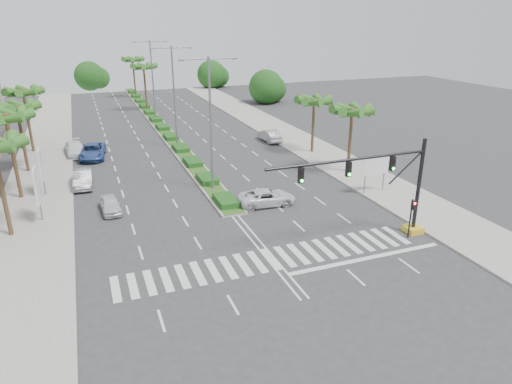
# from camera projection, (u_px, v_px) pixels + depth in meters

# --- Properties ---
(ground) EXTENTS (160.00, 160.00, 0.00)m
(ground) POSITION_uv_depth(u_px,v_px,m) (271.00, 259.00, 30.33)
(ground) COLOR #333335
(ground) RESTS_ON ground
(footpath_right) EXTENTS (6.00, 120.00, 0.15)m
(footpath_right) POSITION_uv_depth(u_px,v_px,m) (325.00, 156.00, 52.83)
(footpath_right) COLOR gray
(footpath_right) RESTS_ON ground
(footpath_left) EXTENTS (6.00, 120.00, 0.15)m
(footpath_left) POSITION_uv_depth(u_px,v_px,m) (39.00, 189.00, 42.66)
(footpath_left) COLOR gray
(footpath_left) RESTS_ON ground
(median) EXTENTS (2.20, 75.00, 0.20)m
(median) POSITION_uv_depth(u_px,v_px,m) (157.00, 122.00, 69.54)
(median) COLOR gray
(median) RESTS_ON ground
(median_grass) EXTENTS (1.80, 75.00, 0.04)m
(median_grass) POSITION_uv_depth(u_px,v_px,m) (157.00, 122.00, 69.49)
(median_grass) COLOR #294F1B
(median_grass) RESTS_ON median
(signal_gantry) EXTENTS (12.60, 1.20, 7.20)m
(signal_gantry) POSITION_uv_depth(u_px,v_px,m) (393.00, 193.00, 32.20)
(signal_gantry) COLOR gold
(signal_gantry) RESTS_ON ground
(pedestrian_signal) EXTENTS (0.28, 0.36, 3.00)m
(pedestrian_signal) POSITION_uv_depth(u_px,v_px,m) (412.00, 212.00, 32.56)
(pedestrian_signal) COLOR black
(pedestrian_signal) RESTS_ON ground
(direction_sign) EXTENTS (2.70, 0.11, 3.40)m
(direction_sign) POSITION_uv_depth(u_px,v_px,m) (376.00, 167.00, 40.94)
(direction_sign) COLOR slate
(direction_sign) RESTS_ON ground
(billboard_near) EXTENTS (0.18, 2.10, 4.35)m
(billboard_near) POSITION_uv_depth(u_px,v_px,m) (37.00, 186.00, 34.89)
(billboard_near) COLOR slate
(billboard_near) RESTS_ON ground
(billboard_far) EXTENTS (0.18, 2.10, 4.35)m
(billboard_far) POSITION_uv_depth(u_px,v_px,m) (41.00, 164.00, 40.12)
(billboard_far) COLOR slate
(billboard_far) RESTS_ON ground
(palm_left_mid) EXTENTS (4.57, 4.68, 7.95)m
(palm_left_mid) POSITION_uv_depth(u_px,v_px,m) (6.00, 120.00, 37.98)
(palm_left_mid) COLOR brown
(palm_left_mid) RESTS_ON ground
(palm_left_far) EXTENTS (4.57, 4.68, 7.35)m
(palm_left_far) POSITION_uv_depth(u_px,v_px,m) (17.00, 110.00, 45.16)
(palm_left_far) COLOR brown
(palm_left_far) RESTS_ON ground
(palm_left_end) EXTENTS (4.57, 4.68, 7.75)m
(palm_left_end) POSITION_uv_depth(u_px,v_px,m) (23.00, 94.00, 52.00)
(palm_left_end) COLOR brown
(palm_left_end) RESTS_ON ground
(palm_right_near) EXTENTS (4.57, 4.68, 7.05)m
(palm_right_near) POSITION_uv_depth(u_px,v_px,m) (352.00, 113.00, 45.17)
(palm_right_near) COLOR brown
(palm_right_near) RESTS_ON ground
(palm_right_far) EXTENTS (4.57, 4.68, 6.75)m
(palm_right_far) POSITION_uv_depth(u_px,v_px,m) (314.00, 103.00, 52.25)
(palm_right_far) COLOR brown
(palm_right_far) RESTS_ON ground
(palm_median_a) EXTENTS (4.57, 4.68, 8.05)m
(palm_median_a) POSITION_uv_depth(u_px,v_px,m) (144.00, 68.00, 75.73)
(palm_median_a) COLOR brown
(palm_median_a) RESTS_ON ground
(palm_median_b) EXTENTS (4.57, 4.68, 8.05)m
(palm_median_b) POSITION_uv_depth(u_px,v_px,m) (133.00, 61.00, 88.81)
(palm_median_b) COLOR brown
(palm_median_b) RESTS_ON ground
(streetlight_near) EXTENTS (5.10, 0.25, 12.00)m
(streetlight_near) POSITION_uv_depth(u_px,v_px,m) (211.00, 118.00, 40.11)
(streetlight_near) COLOR slate
(streetlight_near) RESTS_ON ground
(streetlight_mid) EXTENTS (5.10, 0.25, 12.00)m
(streetlight_mid) POSITION_uv_depth(u_px,v_px,m) (174.00, 92.00, 54.06)
(streetlight_mid) COLOR slate
(streetlight_mid) RESTS_ON ground
(streetlight_far) EXTENTS (5.10, 0.25, 12.00)m
(streetlight_far) POSITION_uv_depth(u_px,v_px,m) (153.00, 77.00, 68.01)
(streetlight_far) COLOR slate
(streetlight_far) RESTS_ON ground
(car_parked_a) EXTENTS (1.72, 3.83, 1.28)m
(car_parked_a) POSITION_uv_depth(u_px,v_px,m) (110.00, 205.00, 37.53)
(car_parked_a) COLOR silver
(car_parked_a) RESTS_ON ground
(car_parked_b) EXTENTS (1.87, 4.82, 1.56)m
(car_parked_b) POSITION_uv_depth(u_px,v_px,m) (83.00, 178.00, 43.25)
(car_parked_b) COLOR #A3A3A7
(car_parked_b) RESTS_ON ground
(car_parked_c) EXTENTS (3.34, 6.03, 1.60)m
(car_parked_c) POSITION_uv_depth(u_px,v_px,m) (92.00, 151.00, 51.90)
(car_parked_c) COLOR #32529A
(car_parked_c) RESTS_ON ground
(car_parked_d) EXTENTS (2.73, 5.43, 1.51)m
(car_parked_d) POSITION_uv_depth(u_px,v_px,m) (75.00, 149.00, 53.03)
(car_parked_d) COLOR white
(car_parked_d) RESTS_ON ground
(car_crossing) EXTENTS (5.11, 2.66, 1.37)m
(car_crossing) POSITION_uv_depth(u_px,v_px,m) (267.00, 197.00, 38.91)
(car_crossing) COLOR white
(car_crossing) RESTS_ON ground
(car_right) EXTENTS (1.80, 4.69, 1.53)m
(car_right) POSITION_uv_depth(u_px,v_px,m) (270.00, 136.00, 59.00)
(car_right) COLOR #B1B1B6
(car_right) RESTS_ON ground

